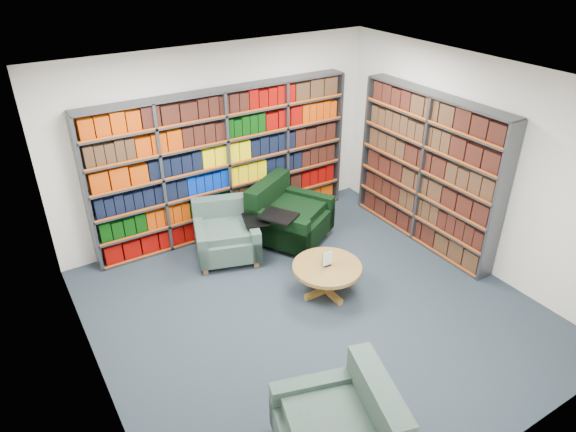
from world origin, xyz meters
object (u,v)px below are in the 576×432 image
coffee_table (327,271)px  chair_teal_front (346,432)px  chair_teal_left (226,234)px  chair_green_right (285,217)px

coffee_table → chair_teal_front: bearing=-121.8°
chair_teal_front → chair_teal_left: bearing=80.7°
chair_green_right → coffee_table: chair_green_right is taller
chair_green_right → chair_teal_front: (-1.51, -3.46, -0.02)m
coffee_table → chair_green_right: bearing=80.1°
chair_teal_left → chair_teal_front: bearing=-99.3°
chair_teal_left → coffee_table: 1.67m
chair_teal_front → coffee_table: bearing=58.2°
chair_green_right → coffee_table: (-0.25, -1.42, -0.03)m
coffee_table → chair_teal_left: bearing=114.1°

